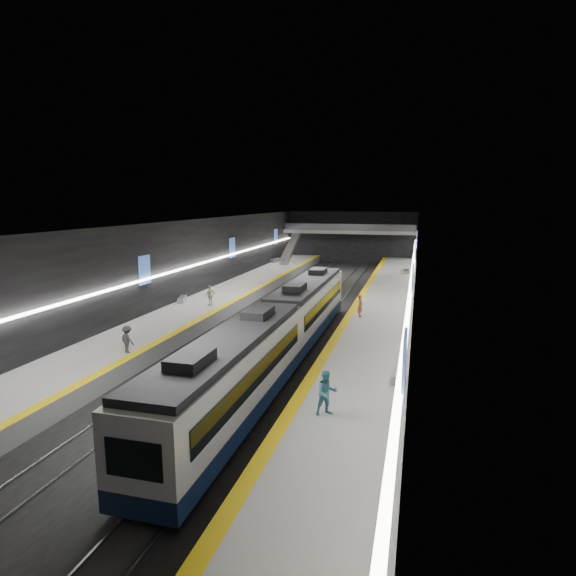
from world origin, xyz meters
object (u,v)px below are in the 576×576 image
(bench_right_far, at_px, (405,271))
(passenger_right_a, at_px, (360,306))
(passenger_right_b, at_px, (327,393))
(escalator, at_px, (290,249))
(train, at_px, (279,331))
(bench_left_far, at_px, (276,260))
(passenger_left_b, at_px, (127,340))
(passenger_left_a, at_px, (210,296))
(bench_right_near, at_px, (398,375))
(bench_left_near, at_px, (182,299))

(bench_right_far, distance_m, passenger_right_a, 23.70)
(bench_right_far, relative_size, passenger_right_b, 1.00)
(escalator, relative_size, passenger_right_a, 4.73)
(passenger_right_b, bearing_deg, passenger_right_a, 60.94)
(escalator, height_order, passenger_right_a, escalator)
(train, xyz_separation_m, bench_left_far, (-12.00, 39.52, -0.95))
(train, height_order, passenger_left_b, train)
(bench_right_far, relative_size, passenger_left_b, 1.18)
(train, xyz_separation_m, passenger_right_b, (4.32, -7.79, -0.25))
(bench_left_far, xyz_separation_m, passenger_left_a, (2.99, -29.21, 0.60))
(bench_right_near, xyz_separation_m, passenger_left_b, (-15.34, 0.20, 0.57))
(passenger_right_b, distance_m, passenger_left_a, 22.48)
(passenger_left_a, bearing_deg, bench_right_far, 166.76)
(passenger_right_a, bearing_deg, passenger_right_b, -176.16)
(bench_right_near, bearing_deg, passenger_left_b, 179.95)
(passenger_right_b, bearing_deg, passenger_left_a, 95.05)
(escalator, height_order, bench_right_near, escalator)
(train, height_order, bench_left_near, train)
(passenger_right_b, bearing_deg, passenger_left_b, 126.95)
(bench_right_near, relative_size, passenger_right_a, 1.15)
(passenger_right_a, distance_m, passenger_left_b, 17.20)
(bench_left_near, bearing_deg, train, -60.14)
(bench_right_far, distance_m, passenger_left_b, 38.74)
(escalator, distance_m, passenger_right_b, 49.90)
(train, bearing_deg, passenger_right_b, -60.97)
(escalator, relative_size, passenger_right_b, 4.24)
(bench_right_near, bearing_deg, train, 157.86)
(bench_left_near, xyz_separation_m, bench_left_far, (-0.01, 28.53, 0.02))
(passenger_right_b, bearing_deg, escalator, 75.35)
(escalator, relative_size, bench_right_near, 4.12)
(bench_left_near, height_order, bench_left_far, bench_left_far)
(bench_left_far, distance_m, passenger_right_b, 50.05)
(passenger_left_a, relative_size, passenger_left_b, 1.07)
(bench_right_far, height_order, passenger_left_b, passenger_left_b)
(bench_right_near, bearing_deg, bench_left_far, 114.78)
(train, relative_size, passenger_right_b, 15.94)
(bench_right_near, height_order, passenger_left_b, passenger_left_b)
(escalator, bearing_deg, passenger_right_b, -73.31)
(passenger_left_a, bearing_deg, train, 61.59)
(passenger_right_b, height_order, passenger_left_b, passenger_right_b)
(passenger_right_a, bearing_deg, escalator, 25.73)
(bench_left_far, bearing_deg, passenger_right_a, -42.49)
(bench_left_near, distance_m, bench_left_far, 28.53)
(bench_left_far, bearing_deg, escalator, 33.24)
(escalator, height_order, bench_left_far, escalator)
(bench_left_far, relative_size, bench_right_near, 1.05)
(escalator, xyz_separation_m, bench_left_near, (-1.99, -29.01, -1.67))
(bench_right_near, bearing_deg, passenger_left_a, 141.06)
(escalator, distance_m, passenger_left_a, 29.72)
(bench_left_near, bearing_deg, escalator, 68.42)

